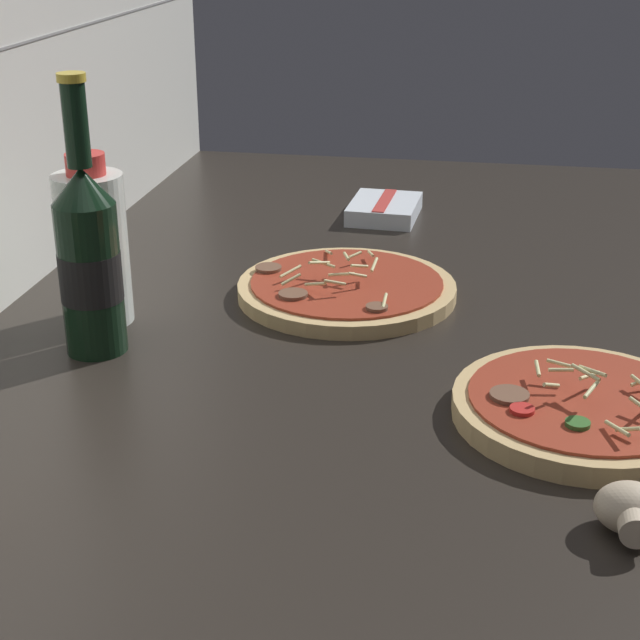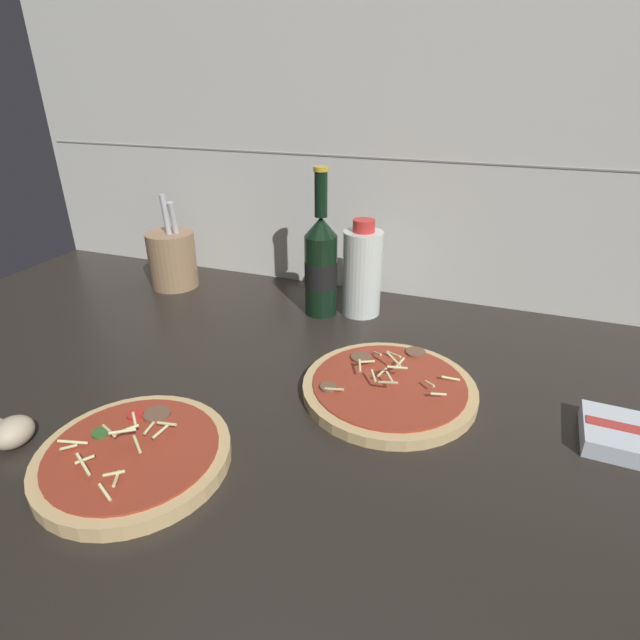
{
  "view_description": "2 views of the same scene",
  "coord_description": "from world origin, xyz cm",
  "px_view_note": "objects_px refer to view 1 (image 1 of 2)",
  "views": [
    {
      "loc": [
        -90.49,
        -7.44,
        44.64
      ],
      "look_at": [
        -3.94,
        7.83,
        6.95
      ],
      "focal_mm": 55.0,
      "sensor_mm": 36.0,
      "label": 1
    },
    {
      "loc": [
        25.04,
        -52.64,
        44.37
      ],
      "look_at": [
        1.81,
        11.0,
        11.04
      ],
      "focal_mm": 28.0,
      "sensor_mm": 36.0,
      "label": 2
    }
  ],
  "objects_px": {
    "oil_bottle": "(93,246)",
    "pizza_near": "(582,408)",
    "beer_bottle": "(89,258)",
    "dish_towel": "(384,209)",
    "mushroom_left": "(632,510)",
    "pizza_far": "(346,289)"
  },
  "relations": [
    {
      "from": "beer_bottle",
      "to": "dish_towel",
      "type": "relative_size",
      "value": 2.17
    },
    {
      "from": "pizza_near",
      "to": "pizza_far",
      "type": "bearing_deg",
      "value": 44.47
    },
    {
      "from": "mushroom_left",
      "to": "oil_bottle",
      "type": "bearing_deg",
      "value": 59.92
    },
    {
      "from": "beer_bottle",
      "to": "oil_bottle",
      "type": "relative_size",
      "value": 1.5
    },
    {
      "from": "oil_bottle",
      "to": "mushroom_left",
      "type": "bearing_deg",
      "value": -120.08
    },
    {
      "from": "oil_bottle",
      "to": "dish_towel",
      "type": "xyz_separation_m",
      "value": [
        0.43,
        -0.26,
        -0.07
      ]
    },
    {
      "from": "pizza_near",
      "to": "oil_bottle",
      "type": "relative_size",
      "value": 1.24
    },
    {
      "from": "oil_bottle",
      "to": "mushroom_left",
      "type": "xyz_separation_m",
      "value": [
        -0.3,
        -0.53,
        -0.07
      ]
    },
    {
      "from": "pizza_near",
      "to": "oil_bottle",
      "type": "height_order",
      "value": "oil_bottle"
    },
    {
      "from": "pizza_near",
      "to": "dish_towel",
      "type": "distance_m",
      "value": 0.62
    },
    {
      "from": "oil_bottle",
      "to": "pizza_near",
      "type": "bearing_deg",
      "value": -105.29
    },
    {
      "from": "pizza_near",
      "to": "beer_bottle",
      "type": "distance_m",
      "value": 0.49
    },
    {
      "from": "mushroom_left",
      "to": "pizza_far",
      "type": "bearing_deg",
      "value": 32.84
    },
    {
      "from": "pizza_far",
      "to": "beer_bottle",
      "type": "distance_m",
      "value": 0.31
    },
    {
      "from": "oil_bottle",
      "to": "beer_bottle",
      "type": "bearing_deg",
      "value": -160.03
    },
    {
      "from": "pizza_near",
      "to": "beer_bottle",
      "type": "bearing_deg",
      "value": 82.32
    },
    {
      "from": "pizza_near",
      "to": "pizza_far",
      "type": "xyz_separation_m",
      "value": [
        0.25,
        0.25,
        -0.0
      ]
    },
    {
      "from": "pizza_near",
      "to": "mushroom_left",
      "type": "xyz_separation_m",
      "value": [
        -0.17,
        -0.02,
        0.01
      ]
    },
    {
      "from": "beer_bottle",
      "to": "dish_towel",
      "type": "bearing_deg",
      "value": -25.12
    },
    {
      "from": "pizza_far",
      "to": "beer_bottle",
      "type": "bearing_deg",
      "value": 129.55
    },
    {
      "from": "pizza_near",
      "to": "beer_bottle",
      "type": "xyz_separation_m",
      "value": [
        0.06,
        0.48,
        0.09
      ]
    },
    {
      "from": "mushroom_left",
      "to": "pizza_near",
      "type": "bearing_deg",
      "value": 7.79
    }
  ]
}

